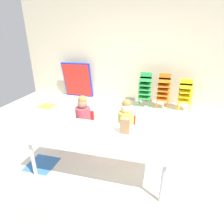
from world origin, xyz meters
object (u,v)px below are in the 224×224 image
Objects in this scene: folded_activity_table at (78,80)px; paper_plate_center_table at (105,128)px; kid_chair_orange_stack at (164,89)px; kid_chair_yellow_stack at (185,93)px; paper_bag_brown at (125,126)px; seated_child_middle_seat at (126,120)px; kid_chair_green_stack at (145,88)px; craft_table at (100,138)px; donut_powdered_on_plate at (70,125)px; seated_child_near_camera at (83,116)px; paper_plate_near_edge at (70,126)px.

folded_activity_table is 3.43m from paper_plate_center_table.
kid_chair_orange_stack reaches higher than kid_chair_yellow_stack.
kid_chair_yellow_stack is 3.64× the size of paper_bag_brown.
seated_child_middle_seat reaches higher than paper_plate_center_table.
folded_activity_table reaches higher than seated_child_middle_seat.
seated_child_middle_seat is at bearing 98.95° from paper_bag_brown.
paper_plate_center_table is (-0.33, -2.67, 0.09)m from kid_chair_green_stack.
kid_chair_yellow_stack is (1.05, -0.00, -0.06)m from kid_chair_green_stack.
seated_child_middle_seat reaches higher than kid_chair_yellow_stack.
donut_powdered_on_plate reaches higher than craft_table.
craft_table is at bearing -96.80° from kid_chair_green_stack.
seated_child_near_camera is 0.53m from paper_plate_near_edge.
seated_child_middle_seat reaches higher than paper_bag_brown.
folded_activity_table reaches higher than seated_child_near_camera.
seated_child_middle_seat is 0.53m from paper_bag_brown.
paper_plate_near_edge is at bearing 0.00° from donut_powdered_on_plate.
kid_chair_yellow_stack reaches higher than craft_table.
seated_child_middle_seat is 4.17× the size of paper_bag_brown.
paper_bag_brown is at bearing -90.54° from kid_chair_green_stack.
craft_table is 2.88m from kid_chair_green_stack.
kid_chair_yellow_stack is at bearing 55.38° from donut_powdered_on_plate.
kid_chair_green_stack reaches higher than paper_plate_center_table.
kid_chair_orange_stack is 5.11× the size of paper_plate_near_edge.
seated_child_near_camera reaches higher than paper_bag_brown.
kid_chair_orange_stack is 4.18× the size of paper_bag_brown.
donut_powdered_on_plate is at bearing -124.62° from kid_chair_yellow_stack.
kid_chair_green_stack is 2.69m from paper_plate_center_table.
craft_table is 0.20m from paper_plate_center_table.
seated_child_middle_seat reaches higher than craft_table.
paper_plate_near_edge is at bearing -107.18° from kid_chair_green_stack.
folded_activity_table is at bearing 175.06° from kid_chair_yellow_stack.
paper_bag_brown is at bearing 1.57° from donut_powdered_on_plate.
paper_bag_brown is at bearing -9.33° from paper_plate_center_table.
folded_activity_table reaches higher than donut_powdered_on_plate.
kid_chair_green_stack is 1.15× the size of kid_chair_yellow_stack.
paper_bag_brown is (0.84, -0.50, 0.16)m from seated_child_near_camera.
kid_chair_yellow_stack is at bearing 62.60° from seated_child_middle_seat.
kid_chair_green_stack is 2.73m from paper_bag_brown.
kid_chair_orange_stack is 3.06m from donut_powdered_on_plate.
seated_child_middle_seat is at bearing -105.07° from kid_chair_orange_stack.
seated_child_near_camera is 0.53m from donut_powdered_on_plate.
seated_child_near_camera is 0.76m from seated_child_middle_seat.
kid_chair_orange_stack is at bearing 63.95° from donut_powdered_on_plate.
paper_plate_near_edge is (1.25, -3.02, 0.07)m from folded_activity_table.
seated_child_near_camera is at bearing 91.64° from donut_powdered_on_plate.
seated_child_near_camera is 2.60m from kid_chair_orange_stack.
folded_activity_table is at bearing 120.98° from paper_plate_center_table.
donut_powdered_on_plate is (-0.52, -0.07, 0.02)m from paper_plate_center_table.
seated_child_near_camera is 5.10× the size of paper_plate_near_edge.
kid_chair_orange_stack is at bearing 63.95° from paper_plate_near_edge.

